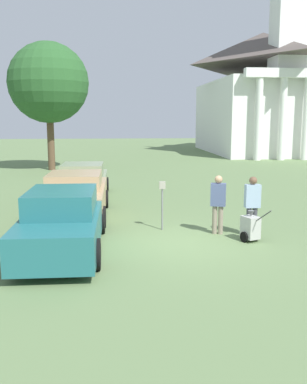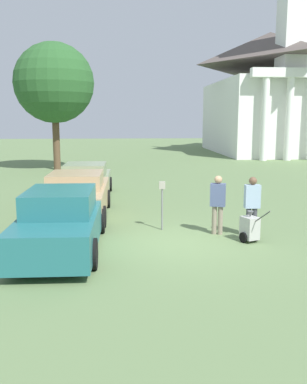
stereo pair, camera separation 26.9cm
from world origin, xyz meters
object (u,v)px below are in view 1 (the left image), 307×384
person_supervisor (252,202)px  church (262,90)px  person_worker (218,201)px  equipment_cart (250,227)px  parked_car_sage (83,182)px  parked_car_tan (76,196)px  parking_meter (162,196)px  parked_car_teal (63,222)px

person_supervisor → church: 31.25m
person_worker → equipment_cart: (0.70, -0.82, -0.57)m
parked_car_sage → person_worker: 7.43m
parked_car_tan → parked_car_sage: (-0.00, 3.63, -0.05)m
parking_meter → equipment_cart: 2.72m
equipment_cart → parked_car_sage: bearing=103.1°
parked_car_sage → church: church is taller
parked_car_teal → parking_meter: 3.22m
parking_meter → parked_car_sage: bearing=116.0°
parked_car_sage → equipment_cart: parked_car_sage is taller
person_worker → parked_car_sage: bearing=-37.1°
parking_meter → equipment_cart: bearing=-32.6°
parking_meter → equipment_cart: size_ratio=1.46×
parked_car_tan → parking_meter: size_ratio=3.26×
person_worker → equipment_cart: person_worker is taller
parked_car_tan → parked_car_sage: parked_car_tan is taller
parked_car_tan → person_worker: size_ratio=2.80×
person_supervisor → parked_car_teal: bearing=10.0°
parking_meter → person_supervisor: 2.59m
parked_car_teal → parked_car_sage: bearing=90.8°
parked_car_sage → person_supervisor: bearing=-50.7°
parked_car_tan → parking_meter: (2.68, -1.88, 0.30)m
parked_car_tan → parking_meter: bearing=-34.3°
equipment_cart → church: 31.89m
church → parked_car_teal: bearing=-117.3°
parked_car_sage → equipment_cart: (4.91, -6.94, -0.28)m
person_worker → parked_car_tan: bearing=-12.3°
parked_car_sage → person_worker: size_ratio=2.84×
parked_car_sage → parking_meter: size_ratio=3.30×
parked_car_teal → person_supervisor: bearing=10.3°
equipment_cart → church: bearing=48.1°
parked_car_teal → person_worker: person_worker is taller
equipment_cart → church: size_ratio=0.04×
parked_car_teal → church: size_ratio=0.22×
parking_meter → person_supervisor: person_supervisor is taller
parked_car_tan → church: bearing=60.3°
parked_car_teal → equipment_cart: size_ratio=4.95×
parked_car_tan → person_worker: 4.90m
parking_meter → parked_car_tan: bearing=144.9°
church → person_supervisor: bearing=-109.6°
person_supervisor → person_worker: bearing=-17.9°
parked_car_teal → parking_meter: (2.68, 1.77, 0.28)m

